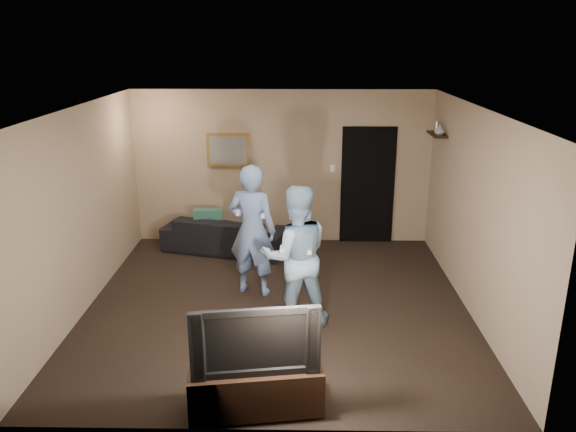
{
  "coord_description": "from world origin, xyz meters",
  "views": [
    {
      "loc": [
        0.26,
        -6.77,
        3.43
      ],
      "look_at": [
        0.14,
        0.3,
        1.15
      ],
      "focal_mm": 35.0,
      "sensor_mm": 36.0,
      "label": 1
    }
  ],
  "objects_px": {
    "tv_console": "(256,389)",
    "wii_player_right": "(296,256)",
    "sofa": "(225,234)",
    "television": "(255,337)",
    "wii_player_left": "(252,230)"
  },
  "relations": [
    {
      "from": "sofa",
      "to": "television",
      "type": "distance_m",
      "value": 4.33
    },
    {
      "from": "tv_console",
      "to": "wii_player_right",
      "type": "height_order",
      "value": "wii_player_right"
    },
    {
      "from": "sofa",
      "to": "wii_player_left",
      "type": "height_order",
      "value": "wii_player_left"
    },
    {
      "from": "tv_console",
      "to": "television",
      "type": "relative_size",
      "value": 1.07
    },
    {
      "from": "tv_console",
      "to": "wii_player_right",
      "type": "bearing_deg",
      "value": 70.3
    },
    {
      "from": "television",
      "to": "wii_player_left",
      "type": "height_order",
      "value": "wii_player_left"
    },
    {
      "from": "sofa",
      "to": "television",
      "type": "bearing_deg",
      "value": 115.62
    },
    {
      "from": "television",
      "to": "wii_player_right",
      "type": "relative_size",
      "value": 0.66
    },
    {
      "from": "wii_player_left",
      "to": "wii_player_right",
      "type": "height_order",
      "value": "wii_player_left"
    },
    {
      "from": "television",
      "to": "wii_player_right",
      "type": "xyz_separation_m",
      "value": [
        0.36,
        1.79,
        0.07
      ]
    },
    {
      "from": "tv_console",
      "to": "wii_player_left",
      "type": "distance_m",
      "value": 2.73
    },
    {
      "from": "sofa",
      "to": "television",
      "type": "relative_size",
      "value": 1.72
    },
    {
      "from": "television",
      "to": "wii_player_right",
      "type": "bearing_deg",
      "value": 70.3
    },
    {
      "from": "tv_console",
      "to": "wii_player_right",
      "type": "distance_m",
      "value": 1.93
    },
    {
      "from": "wii_player_left",
      "to": "wii_player_right",
      "type": "relative_size",
      "value": 1.03
    }
  ]
}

